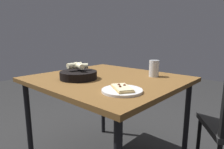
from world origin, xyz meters
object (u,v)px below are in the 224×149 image
Objects in this scene: dining_table at (107,86)px; pizza_plate at (122,90)px; beer_glass at (154,69)px; bread_basket at (78,74)px.

pizza_plate is at bearing 145.69° from dining_table.
dining_table is 8.31× the size of beer_glass.
dining_table is at bearing -34.31° from pizza_plate.
beer_glass reaches higher than pizza_plate.
pizza_plate is 0.86× the size of bread_basket.
pizza_plate is at bearing 99.66° from beer_glass.
dining_table is at bearing 47.83° from beer_glass.
bread_basket is 0.56m from beer_glass.
bread_basket is at bearing -5.89° from pizza_plate.
beer_glass is at bearing -80.34° from pizza_plate.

